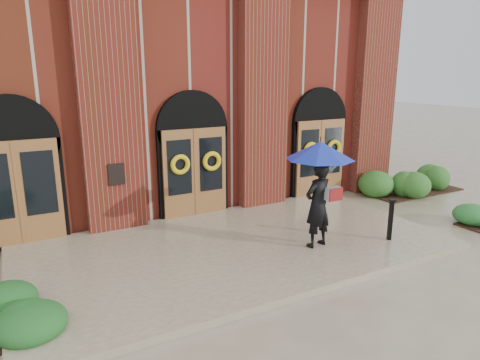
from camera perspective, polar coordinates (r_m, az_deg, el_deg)
ground at (r=10.34m, az=0.08°, el=-9.59°), size 90.00×90.00×0.00m
landing at (r=10.43m, az=-0.32°, el=-8.92°), size 10.00×5.30×0.15m
church_building at (r=17.69m, az=-13.97°, el=11.63°), size 16.20×12.53×7.00m
man_with_umbrella at (r=9.94m, az=10.54°, el=0.79°), size 1.80×1.80×2.51m
metal_post at (r=11.11m, az=19.44°, el=-4.90°), size 0.18×0.18×1.03m
hedge_wall_right at (r=16.50m, az=22.12°, el=0.01°), size 3.30×1.32×0.85m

